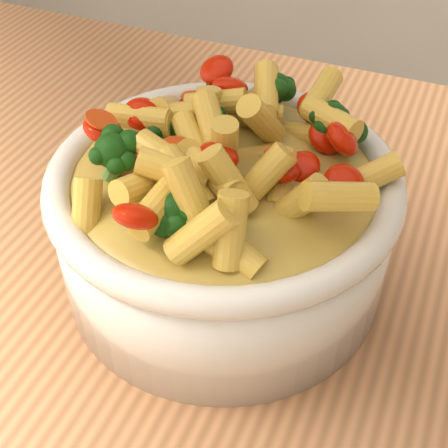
% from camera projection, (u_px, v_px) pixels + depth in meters
% --- Properties ---
extents(table, '(1.20, 0.80, 0.90)m').
position_uv_depth(table, '(129.00, 323.00, 0.61)').
color(table, '#BE7E51').
rests_on(table, ground).
extents(serving_bowl, '(0.26, 0.26, 0.11)m').
position_uv_depth(serving_bowl, '(224.00, 223.00, 0.48)').
color(serving_bowl, white).
rests_on(serving_bowl, table).
extents(pasta_salad, '(0.21, 0.21, 0.05)m').
position_uv_depth(pasta_salad, '(224.00, 148.00, 0.43)').
color(pasta_salad, '#FFD150').
rests_on(pasta_salad, serving_bowl).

